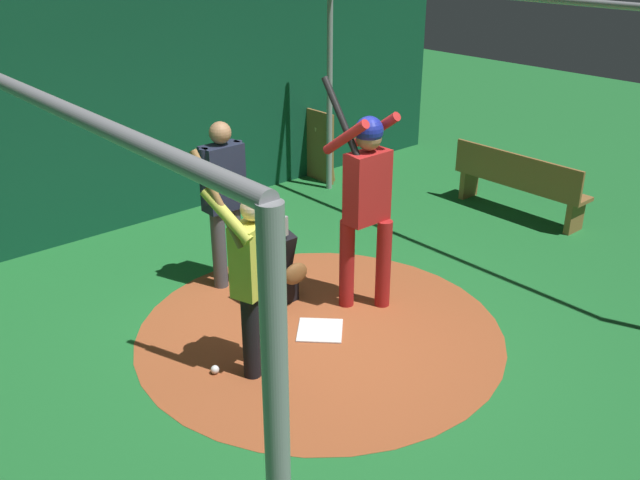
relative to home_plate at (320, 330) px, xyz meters
The scene contains 12 objects.
ground_plane 0.01m from the home_plate, ahead, with size 26.72×26.72×0.00m, color #1E6B2D.
dirt_circle 0.01m from the home_plate, ahead, with size 3.45×3.45×0.01m, color #9E4C28.
home_plate is the anchor object (origin of this frame).
batter 1.37m from the home_plate, 98.66° to the left, with size 0.68×0.49×2.25m.
catcher 0.84m from the home_plate, behind, with size 0.58×0.40×0.96m.
umpire 1.70m from the home_plate, behind, with size 0.22×0.49×1.77m.
visitor 1.22m from the home_plate, 82.17° to the right, with size 0.53×0.59×1.98m.
back_wall 3.97m from the home_plate, behind, with size 0.23×10.72×3.28m.
cage_frame 2.03m from the home_plate, ahead, with size 5.84×5.47×2.88m.
bat_rack 4.43m from the home_plate, 139.76° to the left, with size 0.82×0.19×1.05m.
bench 3.94m from the home_plate, 97.39° to the left, with size 1.88×0.36×0.85m.
baseball_0 1.13m from the home_plate, 93.90° to the right, with size 0.07×0.07×0.07m, color white.
Camera 1 is at (4.24, -3.71, 3.50)m, focal length 39.01 mm.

